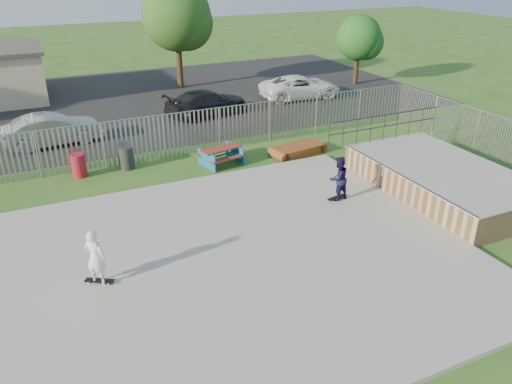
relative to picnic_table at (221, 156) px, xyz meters
name	(u,v)px	position (x,y,z in m)	size (l,w,h in m)	color
ground	(217,266)	(-2.99, -7.29, -0.37)	(120.00, 120.00, 0.00)	#296020
concrete_slab	(217,264)	(-2.99, -7.29, -0.30)	(15.00, 12.00, 0.15)	#A2A29D
quarter_pipe	(441,179)	(6.50, -6.25, 0.18)	(5.50, 7.05, 2.19)	tan
fence	(197,173)	(-1.99, -2.70, 0.63)	(26.04, 16.02, 2.00)	gray
picnic_table	(221,156)	(0.00, 0.00, 0.00)	(2.00, 1.77, 0.74)	maroon
funbox	(298,150)	(3.57, -0.45, -0.16)	(2.32, 1.39, 0.44)	brown
trash_bin_red	(79,165)	(-5.74, 1.21, 0.11)	(0.58, 0.58, 0.97)	maroon
trash_bin_grey	(127,158)	(-3.80, 1.20, 0.11)	(0.58, 0.58, 0.97)	#28282B
parking_lot	(104,105)	(-2.99, 11.71, -0.36)	(40.00, 18.00, 0.02)	black
car_silver	(52,130)	(-6.36, 5.60, 0.38)	(1.57, 4.49, 1.48)	#B5B5BA
car_dark	(207,103)	(1.93, 7.04, 0.35)	(1.98, 4.87, 1.41)	black
car_white	(300,87)	(8.51, 8.06, 0.35)	(2.33, 5.06, 1.41)	white
tree_mid	(176,16)	(2.52, 13.90, 4.26)	(4.46, 4.46, 6.88)	#402F19
tree_right	(359,38)	(13.91, 9.76, 2.75)	(3.02, 3.02, 4.66)	#3A2917
skateboard_a	(337,198)	(2.48, -5.28, -0.19)	(0.82, 0.34, 0.08)	black
skateboard_b	(100,281)	(-6.28, -6.88, -0.19)	(0.79, 0.59, 0.08)	black
skater_navy	(338,178)	(2.48, -5.28, 0.60)	(0.80, 0.62, 1.64)	#141238
skater_white	(96,257)	(-6.28, -6.88, 0.60)	(0.60, 0.39, 1.64)	white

